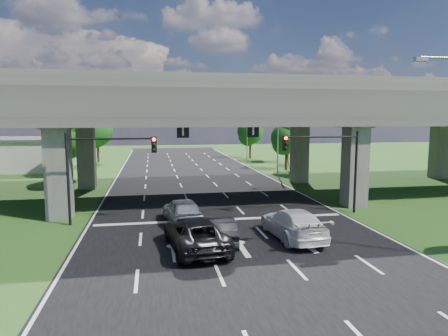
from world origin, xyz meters
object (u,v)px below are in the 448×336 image
object	(u,v)px
car_dark	(219,230)
streetlight_far	(275,127)
car_white	(293,224)
car_trailing	(196,234)
signal_left	(102,161)
car_silver	(183,211)
signal_right	(329,157)
streetlight_beyond	(245,125)

from	to	relation	value
car_dark	streetlight_far	bearing A→B (deg)	-111.17
car_dark	car_white	size ratio (longest dim) A/B	0.79
streetlight_far	car_trailing	world-z (taller)	streetlight_far
signal_left	streetlight_far	size ratio (longest dim) A/B	0.60
car_silver	car_dark	size ratio (longest dim) A/B	1.08
streetlight_far	car_white	distance (m)	26.70
signal_left	car_dark	bearing A→B (deg)	-39.30
streetlight_far	car_dark	bearing A→B (deg)	-113.66
streetlight_far	car_dark	world-z (taller)	streetlight_far
signal_right	streetlight_beyond	xyz separation A→B (m)	(2.27, 36.06, 1.66)
streetlight_far	car_silver	bearing A→B (deg)	-121.44
streetlight_beyond	car_dark	xyz separation A→B (m)	(-11.20, -41.56, -5.06)
streetlight_far	car_white	bearing A→B (deg)	-105.03
car_silver	streetlight_beyond	bearing A→B (deg)	-116.60
signal_left	car_silver	world-z (taller)	signal_left
signal_right	car_trailing	size ratio (longest dim) A/B	1.01
streetlight_beyond	car_white	bearing A→B (deg)	-99.34
streetlight_far	car_silver	world-z (taller)	streetlight_far
signal_right	car_white	distance (m)	7.70
car_silver	car_white	size ratio (longest dim) A/B	0.86
car_silver	car_white	xyz separation A→B (m)	(6.04, -4.33, -0.01)
streetlight_far	streetlight_beyond	xyz separation A→B (m)	(0.00, 16.00, 0.00)
streetlight_far	car_white	size ratio (longest dim) A/B	1.71
car_dark	car_white	xyz separation A→B (m)	(4.40, 0.23, 0.09)
signal_right	signal_left	xyz separation A→B (m)	(-15.65, 0.00, 0.00)
signal_left	streetlight_far	xyz separation A→B (m)	(17.92, 20.06, 1.66)
car_dark	car_white	world-z (taller)	car_white
signal_left	car_silver	bearing A→B (deg)	-10.51
streetlight_beyond	signal_right	bearing A→B (deg)	-93.61
car_trailing	streetlight_far	bearing A→B (deg)	-121.54
signal_right	car_dark	size ratio (longest dim) A/B	1.30
streetlight_far	car_trailing	bearing A→B (deg)	-115.45
car_silver	car_dark	world-z (taller)	car_silver
signal_left	car_white	xyz separation A→B (m)	(11.12, -5.28, -3.31)
streetlight_beyond	car_silver	xyz separation A→B (m)	(-12.84, -37.00, -4.96)
streetlight_far	signal_right	bearing A→B (deg)	-96.47
car_trailing	car_dark	bearing A→B (deg)	-155.03
streetlight_far	car_dark	size ratio (longest dim) A/B	2.16
streetlight_beyond	car_silver	bearing A→B (deg)	-109.14
car_dark	signal_left	bearing A→B (deg)	-36.81
car_white	car_silver	bearing A→B (deg)	-39.08
car_trailing	car_silver	bearing A→B (deg)	-93.00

